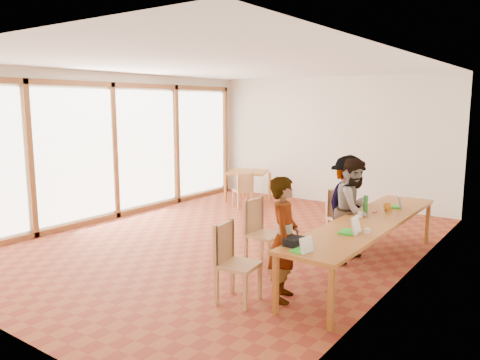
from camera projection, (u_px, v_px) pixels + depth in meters
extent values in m
plane|color=#954424|center=(229.00, 241.00, 8.17)|extent=(8.00, 8.00, 0.00)
cube|color=beige|center=(330.00, 141.00, 11.13)|extent=(6.00, 0.10, 3.00)
cube|color=beige|center=(408.00, 170.00, 6.20)|extent=(0.10, 8.00, 3.00)
cube|color=white|center=(114.00, 146.00, 9.63)|extent=(0.10, 8.00, 3.00)
cube|color=white|center=(228.00, 64.00, 7.68)|extent=(6.00, 8.00, 0.04)
cube|color=#C3742B|center=(368.00, 222.00, 6.59)|extent=(0.80, 4.00, 0.05)
cube|color=#C3742B|center=(276.00, 285.00, 5.29)|extent=(0.06, 0.06, 0.70)
cube|color=#C3742B|center=(388.00, 217.00, 8.40)|extent=(0.06, 0.06, 0.70)
cube|color=#C3742B|center=(331.00, 299.00, 4.90)|extent=(0.06, 0.06, 0.70)
cube|color=#C3742B|center=(428.00, 223.00, 8.01)|extent=(0.06, 0.06, 0.70)
cube|color=#C3742B|center=(248.00, 172.00, 11.39)|extent=(0.90, 0.90, 0.05)
cube|color=#C3742B|center=(225.00, 188.00, 11.36)|extent=(0.05, 0.05, 0.70)
cube|color=#C3742B|center=(244.00, 183.00, 11.99)|extent=(0.05, 0.05, 0.70)
cube|color=#C3742B|center=(252.00, 191.00, 10.91)|extent=(0.05, 0.05, 0.70)
cube|color=#C3742B|center=(270.00, 186.00, 11.54)|extent=(0.05, 0.05, 0.70)
cube|color=tan|center=(239.00, 265.00, 5.61)|extent=(0.50, 0.50, 0.04)
cube|color=tan|center=(224.00, 242.00, 5.66)|extent=(0.10, 0.45, 0.47)
cube|color=tan|center=(265.00, 235.00, 6.82)|extent=(0.48, 0.48, 0.04)
cube|color=tan|center=(253.00, 215.00, 6.90)|extent=(0.06, 0.47, 0.49)
cube|color=tan|center=(343.00, 218.00, 7.95)|extent=(0.55, 0.55, 0.04)
cube|color=tan|center=(336.00, 202.00, 8.07)|extent=(0.18, 0.42, 0.45)
cube|color=tan|center=(342.00, 216.00, 8.14)|extent=(0.43, 0.43, 0.04)
cube|color=tan|center=(332.00, 201.00, 8.20)|extent=(0.05, 0.43, 0.45)
cube|color=tan|center=(243.00, 191.00, 10.76)|extent=(0.53, 0.53, 0.04)
cube|color=tan|center=(245.00, 182.00, 10.57)|extent=(0.24, 0.34, 0.40)
imported|color=gray|center=(284.00, 239.00, 5.63)|extent=(0.56, 0.66, 1.52)
imported|color=gray|center=(354.00, 210.00, 7.05)|extent=(0.64, 0.80, 1.58)
imported|color=gray|center=(347.00, 203.00, 7.55)|extent=(0.59, 1.01, 1.56)
cube|color=#30D92C|center=(301.00, 250.00, 5.19)|extent=(0.19, 0.24, 0.02)
cube|color=white|center=(307.00, 245.00, 5.13)|extent=(0.10, 0.21, 0.18)
cube|color=#30D92C|center=(348.00, 232.00, 5.93)|extent=(0.21, 0.28, 0.03)
cube|color=white|center=(356.00, 225.00, 5.87)|extent=(0.10, 0.25, 0.22)
cube|color=#30D92C|center=(394.00, 206.00, 7.40)|extent=(0.26, 0.29, 0.03)
cube|color=white|center=(400.00, 201.00, 7.37)|extent=(0.16, 0.23, 0.20)
imported|color=orange|center=(387.00, 207.00, 7.21)|extent=(0.14, 0.14, 0.10)
cylinder|color=#26812F|center=(366.00, 205.00, 6.93)|extent=(0.07, 0.07, 0.28)
cylinder|color=silver|center=(360.00, 214.00, 6.73)|extent=(0.07, 0.07, 0.09)
cylinder|color=white|center=(367.00, 231.00, 5.92)|extent=(0.08, 0.08, 0.06)
cube|color=#DC4170|center=(374.00, 212.00, 7.07)|extent=(0.05, 0.10, 0.01)
cube|color=black|center=(294.00, 241.00, 5.42)|extent=(0.16, 0.26, 0.09)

